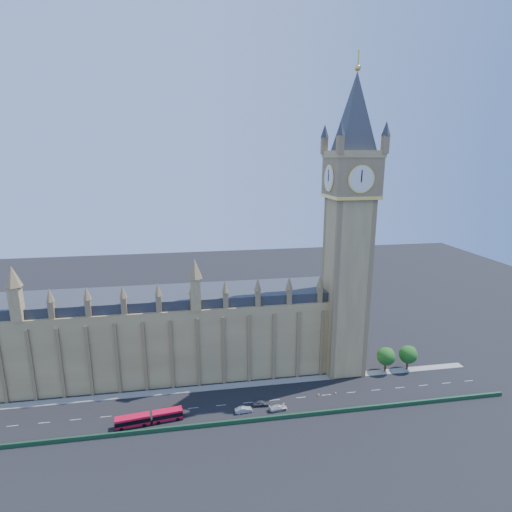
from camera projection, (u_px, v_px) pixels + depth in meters
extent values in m
plane|color=black|center=(235.00, 404.00, 116.49)|extent=(400.00, 400.00, 0.00)
cube|color=#987C49|center=(151.00, 338.00, 130.62)|extent=(120.00, 20.00, 25.00)
cube|color=#2D3035|center=(148.00, 298.00, 127.30)|extent=(120.00, 18.00, 3.00)
cube|color=#987C49|center=(345.00, 288.00, 129.09)|extent=(12.00, 12.00, 58.00)
cube|color=olive|center=(352.00, 178.00, 120.78)|extent=(14.00, 14.00, 12.00)
cylinder|color=silver|center=(361.00, 179.00, 113.93)|extent=(7.20, 0.30, 7.20)
cube|color=#987C49|center=(353.00, 154.00, 119.12)|extent=(14.50, 14.50, 2.00)
pyramid|color=#2D3035|center=(357.00, 71.00, 113.67)|extent=(20.59, 20.59, 22.00)
sphere|color=#F2C64C|center=(358.00, 68.00, 113.48)|extent=(1.80, 1.80, 1.80)
cube|color=#1E4C2D|center=(238.00, 422.00, 107.72)|extent=(160.00, 0.60, 1.20)
cube|color=gray|center=(231.00, 386.00, 125.58)|extent=(160.00, 3.00, 0.16)
cylinder|color=#382619|center=(385.00, 366.00, 133.89)|extent=(0.70, 0.70, 4.00)
sphere|color=#165519|center=(386.00, 356.00, 133.06)|extent=(6.00, 6.00, 6.00)
sphere|color=#165519|center=(388.00, 354.00, 133.33)|extent=(4.38, 4.38, 4.38)
cylinder|color=#382619|center=(407.00, 364.00, 135.17)|extent=(0.70, 0.70, 4.00)
sphere|color=#165519|center=(408.00, 355.00, 134.34)|extent=(6.00, 6.00, 6.00)
sphere|color=#165519|center=(410.00, 352.00, 134.61)|extent=(4.38, 4.38, 4.38)
cube|color=red|center=(133.00, 421.00, 106.40)|extent=(9.28, 3.63, 3.01)
cube|color=red|center=(168.00, 415.00, 108.95)|extent=(8.28, 3.50, 3.01)
cube|color=black|center=(133.00, 420.00, 106.32)|extent=(9.33, 3.68, 1.14)
cube|color=black|center=(167.00, 414.00, 108.86)|extent=(8.34, 3.56, 1.14)
cylinder|color=black|center=(149.00, 419.00, 107.64)|extent=(1.10, 2.49, 2.41)
cylinder|color=black|center=(121.00, 430.00, 104.67)|extent=(1.03, 0.43, 1.00)
cylinder|color=black|center=(122.00, 424.00, 107.00)|extent=(1.03, 0.43, 1.00)
cylinder|color=black|center=(144.00, 426.00, 106.28)|extent=(1.03, 0.43, 1.00)
cylinder|color=black|center=(144.00, 420.00, 108.61)|extent=(1.03, 0.43, 1.00)
cylinder|color=black|center=(158.00, 423.00, 107.30)|extent=(1.03, 0.43, 1.00)
cylinder|color=black|center=(158.00, 417.00, 109.64)|extent=(1.03, 0.43, 1.00)
cylinder|color=black|center=(178.00, 419.00, 108.74)|extent=(1.03, 0.43, 1.00)
cylinder|color=black|center=(177.00, 414.00, 111.07)|extent=(1.03, 0.43, 1.00)
imported|color=#414348|center=(261.00, 403.00, 115.51)|extent=(4.80, 2.29, 1.58)
imported|color=#9A9DA1|center=(243.00, 410.00, 112.47)|extent=(5.00, 2.12, 1.61)
imported|color=silver|center=(278.00, 408.00, 113.45)|extent=(5.43, 2.74, 1.51)
cube|color=black|center=(284.00, 405.00, 116.03)|extent=(0.44, 0.44, 0.04)
cone|color=#D95B0B|center=(284.00, 404.00, 115.94)|extent=(0.49, 0.49, 0.74)
cylinder|color=white|center=(284.00, 403.00, 115.92)|extent=(0.36, 0.36, 0.13)
cube|color=black|center=(319.00, 396.00, 120.36)|extent=(0.48, 0.48, 0.05)
cone|color=orange|center=(319.00, 395.00, 120.27)|extent=(0.52, 0.52, 0.80)
cylinder|color=white|center=(319.00, 394.00, 120.25)|extent=(0.39, 0.39, 0.14)
cube|color=black|center=(336.00, 394.00, 121.41)|extent=(0.48, 0.48, 0.04)
cone|color=orange|center=(336.00, 393.00, 121.33)|extent=(0.53, 0.53, 0.70)
cylinder|color=white|center=(336.00, 393.00, 121.31)|extent=(0.34, 0.34, 0.12)
cube|color=black|center=(284.00, 405.00, 116.01)|extent=(0.46, 0.46, 0.04)
cone|color=#FF530D|center=(284.00, 404.00, 115.94)|extent=(0.50, 0.50, 0.65)
cylinder|color=white|center=(284.00, 404.00, 115.92)|extent=(0.32, 0.32, 0.11)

